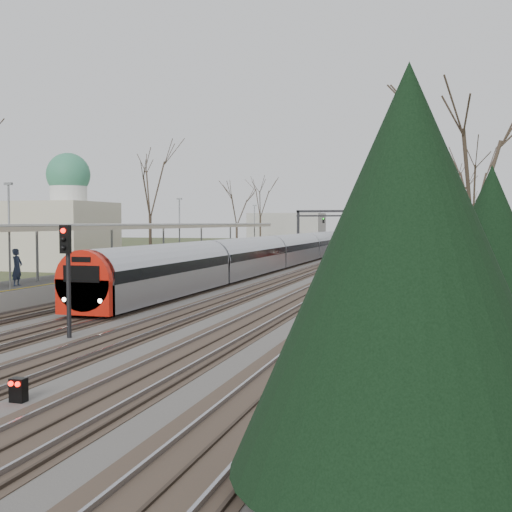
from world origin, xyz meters
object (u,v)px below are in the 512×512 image
(signal_post, at_px, (67,264))
(train_far, at_px, (390,242))
(train_near, at_px, (291,250))
(passenger, at_px, (17,268))

(signal_post, bearing_deg, train_far, 85.74)
(signal_post, bearing_deg, train_near, 92.44)
(signal_post, bearing_deg, passenger, 136.02)
(train_far, height_order, signal_post, signal_post)
(train_near, height_order, passenger, train_near)
(train_near, xyz_separation_m, passenger, (-5.95, -33.70, 0.47))
(train_far, xyz_separation_m, passenger, (-12.95, -62.99, 0.47))
(train_far, distance_m, signal_post, 70.63)
(passenger, bearing_deg, train_near, -17.33)
(passenger, bearing_deg, train_far, -18.93)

